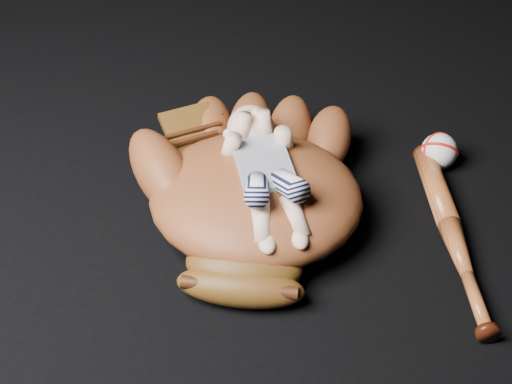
# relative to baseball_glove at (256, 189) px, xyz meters

# --- Properties ---
(baseball_glove) EXTENTS (0.57, 0.62, 0.17)m
(baseball_glove) POSITION_rel_baseball_glove_xyz_m (0.00, 0.00, 0.00)
(baseball_glove) COLOR #602B14
(baseball_glove) RESTS_ON ground
(newborn_baby) EXTENTS (0.20, 0.36, 0.14)m
(newborn_baby) POSITION_rel_baseball_glove_xyz_m (0.02, -0.01, 0.05)
(newborn_baby) COLOR #DBA98D
(newborn_baby) RESTS_ON baseball_glove
(baseball_bat) EXTENTS (0.05, 0.46, 0.04)m
(baseball_bat) POSITION_rel_baseball_glove_xyz_m (0.35, -0.07, -0.06)
(baseball_bat) COLOR #97451D
(baseball_bat) RESTS_ON ground
(baseball) EXTENTS (0.07, 0.07, 0.07)m
(baseball) POSITION_rel_baseball_glove_xyz_m (0.37, 0.15, -0.05)
(baseball) COLOR silver
(baseball) RESTS_ON ground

